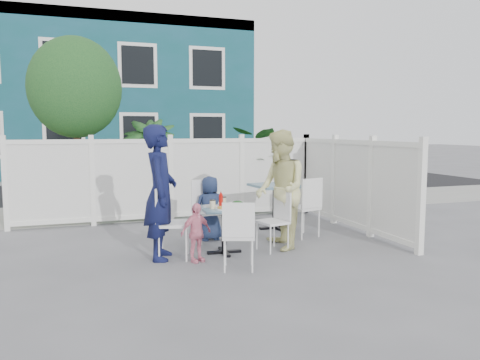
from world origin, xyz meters
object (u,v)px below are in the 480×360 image
object	(u,v)px
utility_cabinet	(54,183)
boy	(210,208)
woman	(280,190)
man	(160,192)
chair_near	(238,231)
chair_back	(207,206)
toddler	(196,233)
main_table	(224,218)
chair_left	(167,217)
chair_right	(277,216)
spare_table	(275,194)

from	to	relation	value
utility_cabinet	boy	bearing A→B (deg)	-52.01
utility_cabinet	woman	xyz separation A→B (m)	(3.36, -4.23, 0.23)
woman	man	bearing A→B (deg)	-84.80
woman	boy	world-z (taller)	woman
chair_near	chair_back	bearing A→B (deg)	107.29
chair_near	man	xyz separation A→B (m)	(-0.83, 0.89, 0.41)
man	toddler	distance (m)	0.74
main_table	chair_left	world-z (taller)	chair_left
chair_left	chair_right	world-z (taller)	chair_left
utility_cabinet	chair_back	distance (m)	4.19
chair_back	toddler	size ratio (longest dim) A/B	1.22
chair_near	woman	xyz separation A→B (m)	(0.95, 0.87, 0.38)
chair_right	chair_near	bearing A→B (deg)	119.28
man	boy	distance (m)	1.31
spare_table	chair_back	world-z (taller)	chair_back
main_table	chair_right	bearing A→B (deg)	-3.77
chair_back	utility_cabinet	bearing A→B (deg)	-58.12
toddler	chair_back	bearing A→B (deg)	46.99
spare_table	toddler	size ratio (longest dim) A/B	1.07
chair_left	boy	size ratio (longest dim) A/B	0.96
utility_cabinet	chair_left	bearing A→B (deg)	-67.08
chair_right	boy	world-z (taller)	boy
main_table	chair_back	world-z (taller)	chair_back
main_table	boy	size ratio (longest dim) A/B	0.65
main_table	utility_cabinet	bearing A→B (deg)	120.43
utility_cabinet	spare_table	bearing A→B (deg)	-35.49
toddler	chair_near	bearing A→B (deg)	-75.41
spare_table	chair_right	xyz separation A→B (m)	(-0.56, -1.40, -0.11)
chair_right	woman	world-z (taller)	woman
man	toddler	xyz separation A→B (m)	(0.42, -0.32, -0.52)
chair_right	chair_near	world-z (taller)	chair_near
main_table	toddler	world-z (taller)	toddler
utility_cabinet	main_table	distance (m)	4.91
utility_cabinet	chair_back	xyz separation A→B (m)	(2.45, -3.40, -0.09)
chair_left	man	size ratio (longest dim) A/B	0.54
chair_back	chair_near	distance (m)	1.71
boy	toddler	world-z (taller)	boy
spare_table	woman	bearing A→B (deg)	-109.73
chair_near	chair_right	bearing A→B (deg)	61.91
spare_table	man	xyz separation A→B (m)	(-2.26, -1.33, 0.30)
main_table	man	bearing A→B (deg)	178.86
chair_back	boy	xyz separation A→B (m)	(0.05, 0.02, -0.05)
chair_left	chair_near	size ratio (longest dim) A/B	1.12
chair_right	woman	size ratio (longest dim) A/B	0.49
spare_table	toddler	world-z (taller)	spare_table
chair_near	toddler	distance (m)	0.71
toddler	boy	bearing A→B (deg)	45.03
chair_back	toddler	world-z (taller)	chair_back
utility_cabinet	chair_back	world-z (taller)	utility_cabinet
man	chair_near	bearing A→B (deg)	-121.65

